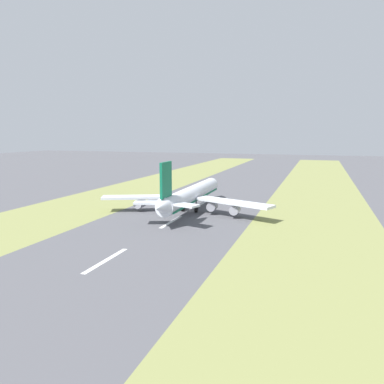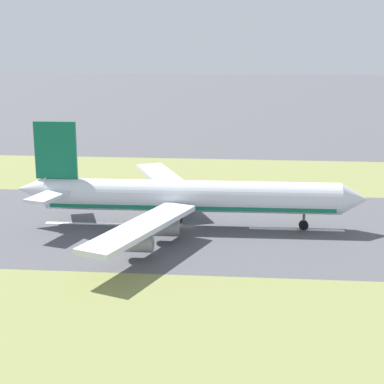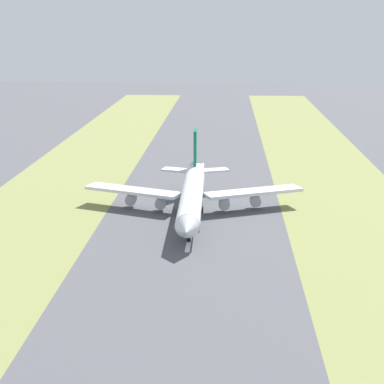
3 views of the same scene
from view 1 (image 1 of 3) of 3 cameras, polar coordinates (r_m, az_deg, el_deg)
The scene contains 7 objects.
ground_plane at distance 141.11m, azimuth -0.28°, elevation -2.86°, with size 800.00×800.00×0.00m, color #4C4C51.
grass_median_west at distance 161.28m, azimuth -15.57°, elevation -1.70°, with size 40.00×600.00×0.01m, color olive.
grass_median_east at distance 133.66m, azimuth 18.32°, elevation -3.98°, with size 40.00×600.00×0.01m, color olive.
centreline_dash_near at distance 89.37m, azimuth -12.97°, elevation -10.11°, with size 1.20×18.00×0.01m, color silver.
centreline_dash_mid at distance 123.72m, azimuth -3.17°, elevation -4.55°, with size 1.20×18.00×0.01m, color silver.
centreline_dash_far at distance 160.71m, azimuth 2.17°, elevation -1.41°, with size 1.20×18.00×0.01m, color silver.
airplane_main_jet at distance 139.00m, azimuth -0.24°, elevation -0.51°, with size 64.13×67.07×20.20m.
Camera 1 is at (45.24, -130.53, 28.78)m, focal length 35.00 mm.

